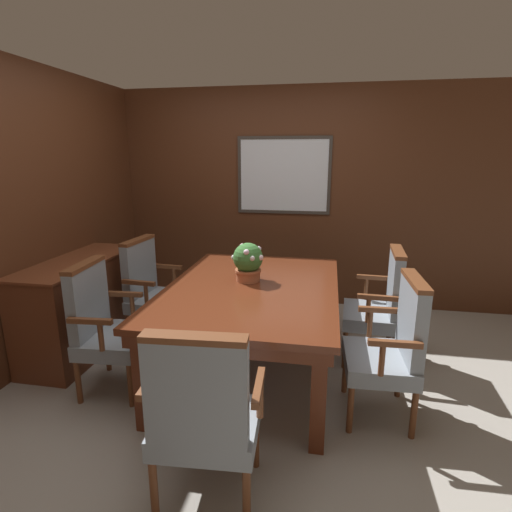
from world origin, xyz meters
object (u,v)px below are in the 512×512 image
Objects in this scene: chair_head_near at (203,413)px; chair_right_near at (392,345)px; chair_left_near at (104,323)px; potted_plant at (248,261)px; chair_left_far at (151,288)px; sideboard_cabinet at (83,305)px; dining_table at (253,296)px; chair_right_far at (380,302)px.

chair_head_near is 1.35m from chair_right_near.
potted_plant reaches higher than chair_left_near.
potted_plant is (-0.07, 1.42, 0.38)m from chair_head_near.
chair_left_far is 1.09m from potted_plant.
sideboard_cabinet is (-1.58, 1.42, -0.10)m from chair_head_near.
dining_table is 1.91× the size of chair_head_near.
chair_left_far is 1.00× the size of chair_left_near.
potted_plant is at bearing -91.29° from chair_head_near.
chair_left_near reaches higher than dining_table.
chair_right_near is at bearing -25.72° from potted_plant.
chair_left_near is at bearing -44.90° from sideboard_cabinet.
chair_right_far is at bearing 5.94° from sideboard_cabinet.
chair_left_near is 2.04m from chair_right_near.
chair_left_far and chair_left_near have the same top height.
potted_plant is (0.97, 0.54, 0.38)m from chair_left_near.
sideboard_cabinet is at bearing -179.88° from potted_plant.
dining_table is 1.42× the size of sideboard_cabinet.
sideboard_cabinet is at bearing -45.83° from chair_head_near.
chair_left_near is at bearing -157.68° from dining_table.
potted_plant is 0.24× the size of sideboard_cabinet.
chair_right_far and chair_right_near have the same top height.
chair_right_far is 0.74× the size of sideboard_cabinet.
chair_left_far is at bearing 27.99° from sideboard_cabinet.
chair_right_far is 0.78m from chair_right_near.
sideboard_cabinet is (-0.53, -0.28, -0.10)m from chair_left_far.
potted_plant reaches higher than chair_right_far.
dining_table is at bearing -4.27° from sideboard_cabinet.
chair_left_far is 1.00× the size of chair_right_near.
chair_left_near is (-2.05, -0.81, 0.00)m from chair_right_far.
chair_left_far is (-1.04, 0.40, -0.13)m from dining_table.
chair_right_far is 1.00× the size of chair_head_near.
chair_right_far is (1.02, 0.39, -0.13)m from dining_table.
chair_left_near is at bearing -174.02° from chair_left_far.
chair_left_far is 0.82m from chair_left_near.
chair_head_near is at bearing -143.16° from chair_left_far.
dining_table is at bearing -72.32° from chair_left_near.
chair_left_near reaches higher than sideboard_cabinet.
dining_table is at bearing -93.64° from chair_head_near.
chair_head_near reaches higher than dining_table.
dining_table is 1.91× the size of chair_right_near.
chair_right_far is 1.00× the size of chair_right_near.
chair_left_near is at bearing -150.77° from potted_plant.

